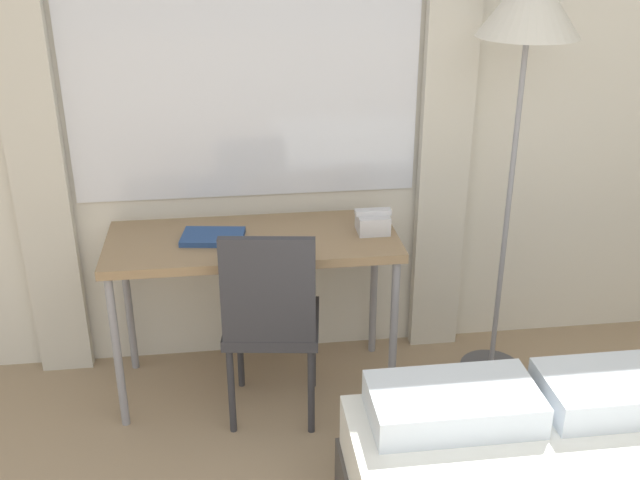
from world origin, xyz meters
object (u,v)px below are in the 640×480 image
object	(u,v)px
desk	(253,251)
book	(213,237)
standing_lamp	(528,25)
telephone	(373,222)
desk_chair	(271,315)

from	to	relation	value
desk	book	xyz separation A→B (m)	(-0.17, 0.00, 0.08)
standing_lamp	book	xyz separation A→B (m)	(-1.31, 0.04, -0.88)
standing_lamp	telephone	distance (m)	1.04
desk	telephone	xyz separation A→B (m)	(0.53, -0.00, 0.11)
desk	desk_chair	size ratio (longest dim) A/B	1.38
desk	standing_lamp	world-z (taller)	standing_lamp
desk	book	bearing A→B (deg)	179.77
standing_lamp	telephone	bearing A→B (deg)	176.96
desk_chair	telephone	size ratio (longest dim) A/B	5.80
desk_chair	telephone	xyz separation A→B (m)	(0.48, 0.26, 0.30)
standing_lamp	book	size ratio (longest dim) A/B	6.57
desk	telephone	size ratio (longest dim) A/B	7.98
telephone	book	bearing A→B (deg)	179.57
standing_lamp	telephone	xyz separation A→B (m)	(-0.61, 0.03, -0.84)
desk	standing_lamp	size ratio (longest dim) A/B	0.67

